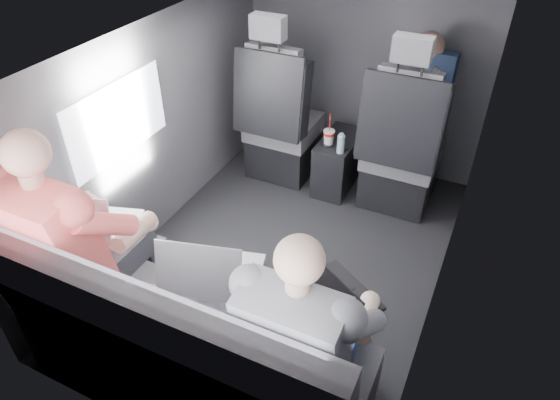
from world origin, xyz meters
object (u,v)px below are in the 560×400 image
at_px(laptop_white, 94,222).
at_px(passenger_rear_left, 79,243).
at_px(rear_bench, 187,353).
at_px(soda_cup, 329,137).
at_px(front_seat_left, 281,128).
at_px(laptop_black, 335,296).
at_px(water_bottle, 341,144).
at_px(passenger_front_right, 421,94).
at_px(center_console, 338,162).
at_px(passenger_rear_right, 307,335).
at_px(laptop_silver, 213,270).
at_px(front_seat_right, 400,155).

height_order(laptop_white, passenger_rear_left, passenger_rear_left).
height_order(rear_bench, soda_cup, rear_bench).
height_order(front_seat_left, passenger_rear_left, passenger_rear_left).
xyz_separation_m(laptop_black, passenger_rear_left, (-1.17, -0.22, 0.02)).
relative_size(water_bottle, passenger_front_right, 0.20).
xyz_separation_m(center_console, passenger_rear_left, (-0.61, -1.85, 0.45)).
distance_m(water_bottle, passenger_rear_left, 1.81).
xyz_separation_m(soda_cup, passenger_rear_right, (0.57, -1.73, 0.15)).
xyz_separation_m(center_console, laptop_silver, (0.03, -1.72, 0.44)).
bearing_deg(soda_cup, passenger_rear_right, -71.80).
bearing_deg(laptop_silver, laptop_black, 10.01).
bearing_deg(rear_bench, passenger_rear_right, 10.33).
distance_m(front_seat_left, passenger_rear_left, 1.83).
bearing_deg(front_seat_left, passenger_rear_right, -61.59).
bearing_deg(laptop_silver, center_console, 90.95).
height_order(front_seat_left, laptop_white, front_seat_left).
distance_m(rear_bench, laptop_silver, 0.39).
xyz_separation_m(water_bottle, passenger_rear_left, (-0.68, -1.67, 0.18)).
distance_m(water_bottle, laptop_silver, 1.56).
xyz_separation_m(front_seat_right, soda_cup, (-0.49, -0.07, 0.06)).
height_order(front_seat_right, laptop_white, front_seat_right).
bearing_deg(rear_bench, center_console, 90.00).
bearing_deg(passenger_rear_right, water_bottle, 105.40).
height_order(front_seat_left, water_bottle, front_seat_left).
height_order(front_seat_right, center_console, front_seat_right).
relative_size(center_console, passenger_rear_left, 0.38).
distance_m(front_seat_left, rear_bench, 1.96).
bearing_deg(soda_cup, laptop_white, -111.61).
bearing_deg(front_seat_right, laptop_silver, -104.05).
relative_size(front_seat_right, laptop_black, 2.79).
distance_m(front_seat_right, laptop_white, 2.01).
height_order(center_console, passenger_rear_left, passenger_rear_left).
bearing_deg(front_seat_right, passenger_rear_right, -87.56).
bearing_deg(laptop_silver, rear_bench, -97.46).
distance_m(center_console, rear_bench, 1.94).
height_order(front_seat_left, passenger_rear_right, front_seat_left).
relative_size(laptop_black, passenger_rear_right, 0.39).
distance_m(front_seat_right, water_bottle, 0.41).
xyz_separation_m(passenger_rear_right, passenger_front_right, (-0.06, 2.06, 0.13)).
xyz_separation_m(rear_bench, soda_cup, (-0.04, 1.83, 0.15)).
xyz_separation_m(water_bottle, laptop_black, (0.49, -1.45, 0.17)).
xyz_separation_m(water_bottle, passenger_rear_right, (0.46, -1.67, 0.14)).
distance_m(laptop_white, passenger_rear_left, 0.17).
bearing_deg(laptop_black, front_seat_left, 122.29).
distance_m(center_console, passenger_rear_right, 1.96).
height_order(passenger_rear_left, passenger_rear_right, passenger_rear_left).
relative_size(soda_cup, water_bottle, 1.64).
relative_size(front_seat_right, passenger_front_right, 1.73).
bearing_deg(passenger_front_right, front_seat_right, -94.75).
bearing_deg(laptop_silver, passenger_rear_right, -13.76).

